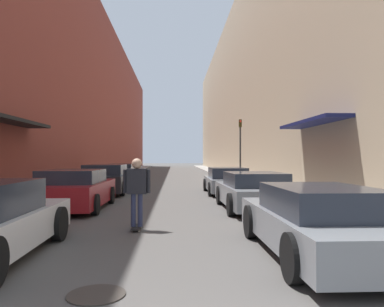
{
  "coord_description": "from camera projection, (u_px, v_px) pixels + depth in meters",
  "views": [
    {
      "loc": [
        0.32,
        -1.07,
        1.65
      ],
      "look_at": [
        0.97,
        12.91,
        1.8
      ],
      "focal_mm": 35.0,
      "sensor_mm": 36.0,
      "label": 1
    }
  ],
  "objects": [
    {
      "name": "building_row_left",
      "position": [
        90.0,
        99.0,
        35.29
      ],
      "size": [
        4.9,
        69.16,
        14.33
      ],
      "color": "brown",
      "rests_on": "ground"
    },
    {
      "name": "parked_car_left_2",
      "position": [
        106.0,
        179.0,
        17.23
      ],
      "size": [
        2.04,
        4.72,
        1.32
      ],
      "color": "#232326",
      "rests_on": "ground"
    },
    {
      "name": "parked_car_right_0",
      "position": [
        317.0,
        221.0,
        6.27
      ],
      "size": [
        1.86,
        4.46,
        1.18
      ],
      "color": "gray",
      "rests_on": "ground"
    },
    {
      "name": "curb_strip_right",
      "position": [
        221.0,
        174.0,
        35.8
      ],
      "size": [
        1.8,
        69.16,
        0.12
      ],
      "color": "gray",
      "rests_on": "ground"
    },
    {
      "name": "parked_car_left_1",
      "position": [
        74.0,
        190.0,
        11.9
      ],
      "size": [
        2.04,
        4.3,
        1.26
      ],
      "color": "maroon",
      "rests_on": "ground"
    },
    {
      "name": "parked_car_right_2",
      "position": [
        227.0,
        181.0,
        17.1
      ],
      "size": [
        1.93,
        4.17,
        1.19
      ],
      "color": "gray",
      "rests_on": "ground"
    },
    {
      "name": "manhole_cover",
      "position": [
        96.0,
        295.0,
        4.47
      ],
      "size": [
        0.7,
        0.7,
        0.02
      ],
      "color": "#332D28",
      "rests_on": "ground"
    },
    {
      "name": "traffic_light",
      "position": [
        240.0,
        144.0,
        21.99
      ],
      "size": [
        0.16,
        0.22,
        3.76
      ],
      "color": "#2D2D2D",
      "rests_on": "curb_strip_right"
    },
    {
      "name": "building_row_right",
      "position": [
        251.0,
        93.0,
        36.01
      ],
      "size": [
        4.9,
        69.16,
        15.73
      ],
      "color": "tan",
      "rests_on": "ground"
    },
    {
      "name": "curb_strip_left",
      "position": [
        121.0,
        174.0,
        35.36
      ],
      "size": [
        1.8,
        69.16,
        0.12
      ],
      "color": "gray",
      "rests_on": "ground"
    },
    {
      "name": "parked_car_left_3",
      "position": [
        122.0,
        174.0,
        23.01
      ],
      "size": [
        1.87,
        4.7,
        1.26
      ],
      "color": "gray",
      "rests_on": "ground"
    },
    {
      "name": "skateboarder",
      "position": [
        137.0,
        186.0,
        8.53
      ],
      "size": [
        0.62,
        0.78,
        1.63
      ],
      "color": "black",
      "rests_on": "ground"
    },
    {
      "name": "parked_car_right_1",
      "position": [
        254.0,
        191.0,
        11.8
      ],
      "size": [
        2.01,
        4.32,
        1.18
      ],
      "color": "gray",
      "rests_on": "ground"
    },
    {
      "name": "ground",
      "position": [
        170.0,
        179.0,
        28.67
      ],
      "size": [
        152.15,
        152.15,
        0.0
      ],
      "primitive_type": "plane",
      "color": "#4C4947"
    }
  ]
}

